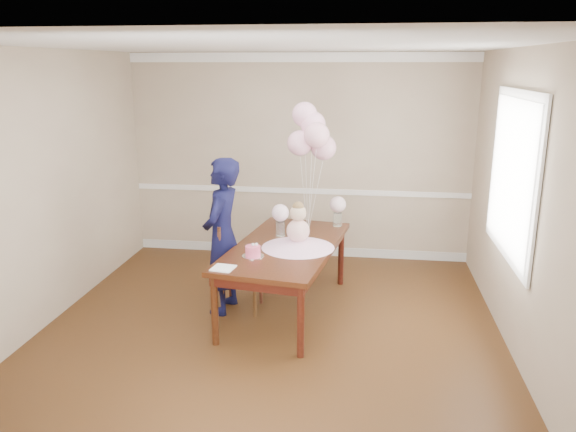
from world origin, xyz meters
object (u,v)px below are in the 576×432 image
Objects in this scene: dining_table_top at (285,247)px; woman at (222,236)px; dining_chair_seat at (242,272)px; birthday_cake at (253,251)px.

woman reaches higher than dining_table_top.
dining_chair_seat is 0.25× the size of woman.
birthday_cake reaches higher than dining_chair_seat.
woman reaches higher than birthday_cake.
dining_table_top is at bearing 57.45° from birthday_cake.
woman is (-0.19, -0.04, 0.40)m from dining_chair_seat.
woman reaches higher than dining_chair_seat.
dining_chair_seat is at bearing 109.06° from woman.
birthday_cake is at bearing -62.24° from dining_chair_seat.
birthday_cake is 0.57m from dining_chair_seat.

